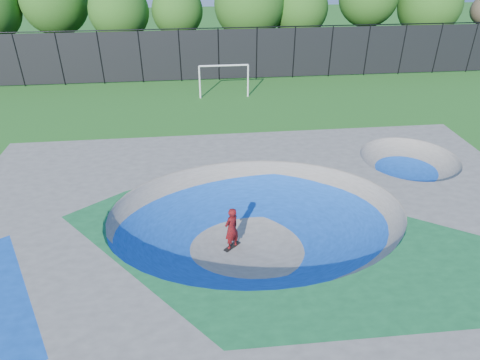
% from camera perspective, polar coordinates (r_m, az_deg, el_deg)
% --- Properties ---
extents(ground, '(120.00, 120.00, 0.00)m').
position_cam_1_polar(ground, '(16.54, 2.12, -8.47)').
color(ground, '#1D5B19').
rests_on(ground, ground).
extents(skate_deck, '(22.00, 14.00, 1.50)m').
position_cam_1_polar(skate_deck, '(16.08, 2.17, -6.39)').
color(skate_deck, gray).
rests_on(skate_deck, ground).
extents(skater, '(0.76, 0.73, 1.75)m').
position_cam_1_polar(skater, '(15.82, -1.14, -6.50)').
color(skater, '#AA0D0F').
rests_on(skater, ground).
extents(skateboard, '(0.71, 0.70, 0.05)m').
position_cam_1_polar(skateboard, '(16.34, -1.11, -8.90)').
color(skateboard, black).
rests_on(skateboard, ground).
extents(soccer_goal, '(3.54, 0.12, 2.34)m').
position_cam_1_polar(soccer_goal, '(30.88, -2.16, 13.84)').
color(soccer_goal, white).
rests_on(soccer_goal, ground).
extents(fence, '(48.09, 0.09, 4.04)m').
position_cam_1_polar(fence, '(34.80, -2.87, 16.50)').
color(fence, black).
rests_on(fence, ground).
extents(treeline, '(51.73, 6.80, 8.07)m').
position_cam_1_polar(treeline, '(38.76, -5.49, 22.08)').
color(treeline, '#483224').
rests_on(treeline, ground).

